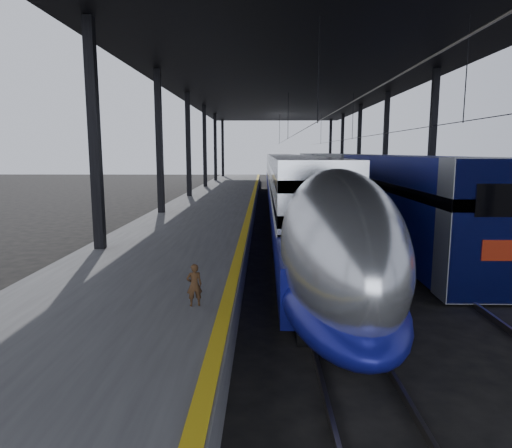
{
  "coord_description": "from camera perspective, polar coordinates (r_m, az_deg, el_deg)",
  "views": [
    {
      "loc": [
        0.16,
        -11.15,
        4.46
      ],
      "look_at": [
        -0.12,
        4.39,
        2.0
      ],
      "focal_mm": 32.0,
      "sensor_mm": 36.0,
      "label": 1
    }
  ],
  "objects": [
    {
      "name": "yellow_strip",
      "position": [
        31.36,
        -0.55,
        2.67
      ],
      "size": [
        0.3,
        80.0,
        0.01
      ],
      "primitive_type": "cube",
      "color": "yellow",
      "rests_on": "platform"
    },
    {
      "name": "canopy",
      "position": [
        31.55,
        4.38,
        17.45
      ],
      "size": [
        18.0,
        75.0,
        9.47
      ],
      "color": "black",
      "rests_on": "ground"
    },
    {
      "name": "ground",
      "position": [
        12.01,
        0.21,
        -12.8
      ],
      "size": [
        160.0,
        160.0,
        0.0
      ],
      "primitive_type": "plane",
      "color": "black",
      "rests_on": "ground"
    },
    {
      "name": "child",
      "position": [
        10.49,
        -7.72,
        -7.55
      ],
      "size": [
        0.41,
        0.34,
        0.98
      ],
      "primitive_type": "imported",
      "rotation": [
        0.0,
        0.0,
        3.47
      ],
      "color": "#442A16",
      "rests_on": "platform"
    },
    {
      "name": "second_train",
      "position": [
        40.74,
        10.74,
        5.63
      ],
      "size": [
        3.13,
        56.05,
        4.3
      ],
      "color": "navy",
      "rests_on": "ground"
    },
    {
      "name": "platform",
      "position": [
        31.62,
        -5.63,
        1.76
      ],
      "size": [
        6.0,
        80.0,
        1.0
      ],
      "primitive_type": "cube",
      "color": "#4C4C4F",
      "rests_on": "ground"
    },
    {
      "name": "tgv_train",
      "position": [
        38.87,
        3.75,
        5.3
      ],
      "size": [
        2.93,
        65.2,
        4.21
      ],
      "color": "silver",
      "rests_on": "ground"
    },
    {
      "name": "rails",
      "position": [
        31.76,
        8.87,
        0.96
      ],
      "size": [
        6.52,
        80.0,
        0.16
      ],
      "color": "slate",
      "rests_on": "ground"
    }
  ]
}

